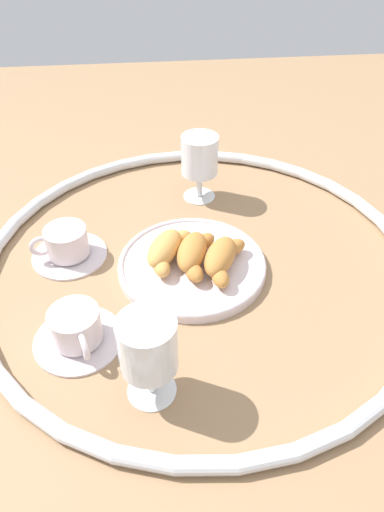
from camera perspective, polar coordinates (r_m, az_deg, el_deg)
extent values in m
plane|color=#997551|center=(0.84, 0.91, -0.86)|extent=(2.20, 2.20, 0.00)
torus|color=silver|center=(0.84, 0.92, -0.24)|extent=(0.78, 0.78, 0.02)
cylinder|color=silver|center=(0.83, 0.00, -1.20)|extent=(0.26, 0.26, 0.01)
torus|color=silver|center=(0.82, 0.00, -0.83)|extent=(0.26, 0.26, 0.01)
ellipsoid|color=#D6994C|center=(0.82, -3.40, 1.12)|extent=(0.11, 0.09, 0.04)
ellipsoid|color=#D6994C|center=(0.79, -3.72, -1.38)|extent=(0.05, 0.03, 0.03)
ellipsoid|color=#D6994C|center=(0.85, -1.41, 2.21)|extent=(0.05, 0.05, 0.03)
ellipsoid|color=#BC7A38|center=(0.81, 0.00, 0.56)|extent=(0.11, 0.08, 0.04)
ellipsoid|color=#BC7A38|center=(0.78, 0.26, -2.00)|extent=(0.05, 0.04, 0.03)
ellipsoid|color=#BC7A38|center=(0.84, 1.51, 1.83)|extent=(0.05, 0.05, 0.03)
ellipsoid|color=#BC7A38|center=(0.80, 3.48, -0.02)|extent=(0.11, 0.09, 0.04)
ellipsoid|color=#BC7A38|center=(0.77, 3.48, -2.63)|extent=(0.05, 0.03, 0.03)
ellipsoid|color=#BC7A38|center=(0.83, 5.17, 1.16)|extent=(0.05, 0.05, 0.03)
cylinder|color=silver|center=(0.89, -14.72, 0.22)|extent=(0.14, 0.14, 0.01)
cylinder|color=silver|center=(0.87, -15.06, 1.76)|extent=(0.08, 0.08, 0.05)
cylinder|color=brown|center=(0.85, -15.31, 2.91)|extent=(0.07, 0.07, 0.01)
torus|color=silver|center=(0.86, -17.98, 1.14)|extent=(0.02, 0.04, 0.04)
cylinder|color=silver|center=(0.74, -13.67, -9.78)|extent=(0.14, 0.14, 0.01)
cylinder|color=silver|center=(0.71, -14.05, -8.21)|extent=(0.08, 0.08, 0.05)
cylinder|color=#937A60|center=(0.70, -14.34, -7.02)|extent=(0.07, 0.07, 0.01)
torus|color=silver|center=(0.68, -13.08, -10.67)|extent=(0.04, 0.02, 0.04)
cylinder|color=white|center=(0.67, -4.90, -15.95)|extent=(0.07, 0.07, 0.01)
cylinder|color=white|center=(0.64, -5.06, -14.47)|extent=(0.01, 0.01, 0.05)
cylinder|color=white|center=(0.59, -5.44, -10.72)|extent=(0.08, 0.08, 0.08)
cylinder|color=gold|center=(0.60, -5.40, -11.11)|extent=(0.07, 0.07, 0.06)
cylinder|color=white|center=(1.02, 0.89, 7.39)|extent=(0.07, 0.07, 0.01)
cylinder|color=white|center=(1.00, 0.91, 8.83)|extent=(0.01, 0.01, 0.05)
cylinder|color=white|center=(0.97, 0.95, 12.24)|extent=(0.08, 0.08, 0.08)
cylinder|color=gold|center=(0.97, 0.94, 11.44)|extent=(0.07, 0.07, 0.05)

